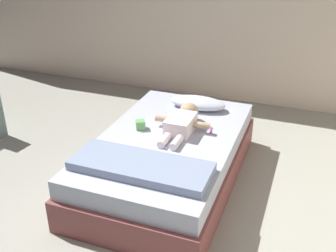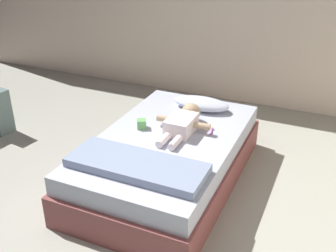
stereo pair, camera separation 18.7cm
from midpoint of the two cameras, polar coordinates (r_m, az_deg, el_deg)
ground_plane at (r=3.15m, az=-8.99°, el=-14.96°), size 8.00×8.00×0.00m
bed at (r=3.58m, az=1.50°, el=-4.68°), size 1.16×1.95×0.44m
pillow at (r=3.98m, az=6.10°, el=3.15°), size 0.55×0.27×0.12m
baby at (r=3.56m, az=3.70°, el=0.55°), size 0.50×0.67×0.18m
toothbrush at (r=3.57m, az=7.68°, el=-0.68°), size 0.04×0.13×0.02m
blanket at (r=3.00m, az=-2.65°, el=-5.57°), size 1.05×0.40×0.07m
toy_block at (r=3.59m, az=-2.27°, el=0.27°), size 0.11×0.11×0.08m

